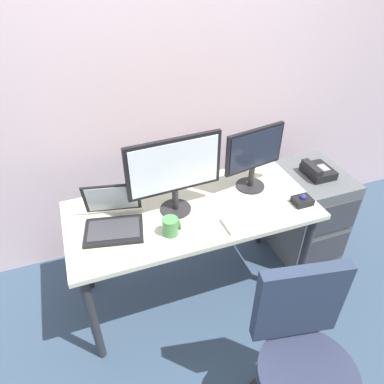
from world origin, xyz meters
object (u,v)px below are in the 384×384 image
file_cabinet (306,213)px  monitor_main (174,170)px  monitor_side (254,155)px  laptop (113,218)px  desk_phone (317,171)px  office_chair (300,368)px  keyboard (258,217)px  trackball_mouse (302,200)px  coffee_mug (171,226)px

file_cabinet → monitor_main: monitor_main is taller
monitor_side → laptop: size_ratio=1.11×
desk_phone → laptop: 1.40m
office_chair → monitor_main: (-0.29, 0.93, 0.58)m
office_chair → keyboard: 0.77m
file_cabinet → office_chair: size_ratio=0.74×
laptop → desk_phone: bearing=3.5°
desk_phone → monitor_side: (-0.51, -0.01, 0.23)m
monitor_main → laptop: monitor_main is taller
desk_phone → monitor_side: bearing=-179.2°
keyboard → trackball_mouse: size_ratio=3.76×
keyboard → office_chair: bearing=-100.0°
keyboard → monitor_main: bearing=149.6°
file_cabinet → office_chair: 1.27m
laptop → trackball_mouse: 1.10m
monitor_main → monitor_side: 0.52m
laptop → trackball_mouse: bearing=-9.5°
desk_phone → monitor_side: 0.56m
file_cabinet → monitor_side: (-0.52, -0.02, 0.62)m
coffee_mug → office_chair: bearing=-63.6°
trackball_mouse → coffee_mug: size_ratio=1.10×
office_chair → keyboard: size_ratio=2.27×
monitor_main → keyboard: (0.41, -0.24, -0.26)m
desk_phone → office_chair: office_chair is taller
desk_phone → keyboard: bearing=-153.6°
keyboard → coffee_mug: coffee_mug is taller
office_chair → keyboard: bearing=80.0°
keyboard → desk_phone: bearing=26.4°
file_cabinet → keyboard: 0.81m
monitor_side → keyboard: 0.39m
office_chair → keyboard: (0.12, 0.69, 0.32)m
office_chair → trackball_mouse: bearing=59.1°
laptop → keyboard: bearing=-16.0°
desk_phone → monitor_main: (-1.03, -0.07, 0.27)m
office_chair → monitor_side: size_ratio=2.34×
monitor_side → monitor_main: bearing=-173.4°
monitor_main → coffee_mug: size_ratio=5.40×
monitor_main → trackball_mouse: 0.79m
office_chair → monitor_main: bearing=107.1°
keyboard → coffee_mug: bearing=173.4°
desk_phone → trackball_mouse: trackball_mouse is taller
monitor_side → keyboard: size_ratio=0.97×
desk_phone → laptop: size_ratio=0.55×
file_cabinet → coffee_mug: 1.23m
monitor_side → keyboard: monitor_side is taller
trackball_mouse → monitor_side: bearing=128.7°
monitor_side → keyboard: bearing=-109.6°
laptop → file_cabinet: bearing=4.2°
file_cabinet → coffee_mug: bearing=-166.6°
file_cabinet → keyboard: size_ratio=1.68×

